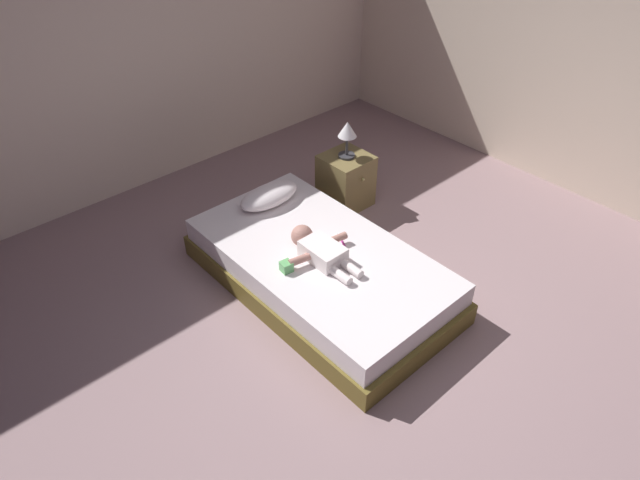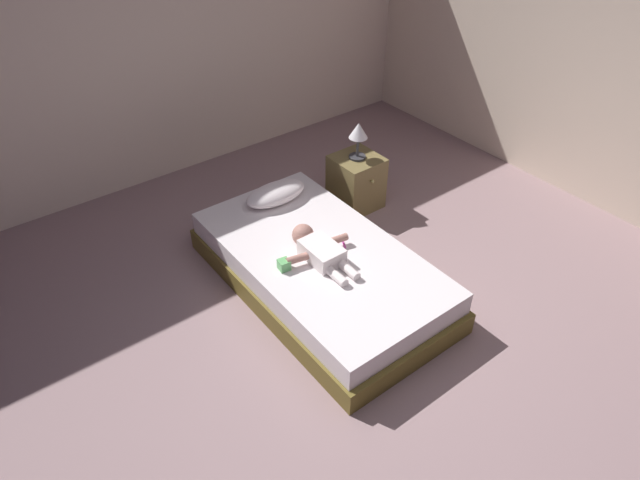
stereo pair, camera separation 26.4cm
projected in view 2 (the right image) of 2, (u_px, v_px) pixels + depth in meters
name	position (u px, v px, depth m)	size (l,w,h in m)	color
ground_plane	(354.00, 350.00, 3.86)	(8.00, 8.00, 0.00)	gray
wall_behind_bed	(142.00, 50.00, 4.96)	(8.00, 0.12, 2.50)	beige
bed	(320.00, 269.00, 4.26)	(1.14, 2.10, 0.36)	brown
pillow	(276.00, 194.00, 4.62)	(0.54, 0.28, 0.15)	white
baby	(318.00, 249.00, 4.06)	(0.54, 0.65, 0.17)	white
toothbrush	(342.00, 241.00, 4.23)	(0.08, 0.15, 0.02)	#BE39A1
nightstand	(356.00, 182.00, 5.10)	(0.40, 0.43, 0.50)	olive
lamp	(358.00, 134.00, 4.80)	(0.16, 0.16, 0.34)	#333338
toy_block	(284.00, 265.00, 3.96)	(0.09, 0.09, 0.08)	#66BA6A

